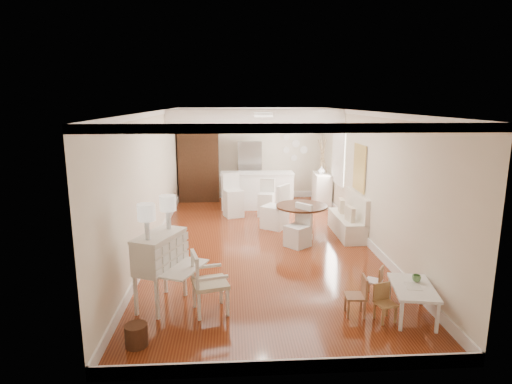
{
  "coord_description": "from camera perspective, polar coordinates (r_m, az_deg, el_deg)",
  "views": [
    {
      "loc": [
        -0.65,
        -8.74,
        3.03
      ],
      "look_at": [
        -0.1,
        0.3,
        1.07
      ],
      "focal_mm": 30.0,
      "sensor_mm": 36.0,
      "label": 1
    }
  ],
  "objects": [
    {
      "name": "pencil_cup",
      "position": [
        6.69,
        20.6,
        -10.72
      ],
      "size": [
        0.16,
        0.16,
        0.1
      ],
      "primitive_type": "imported",
      "rotation": [
        0.0,
        0.0,
        0.31
      ],
      "color": "#609758",
      "rests_on": "kids_table"
    },
    {
      "name": "banquette",
      "position": [
        9.93,
        12.06,
        -2.89
      ],
      "size": [
        0.52,
        1.6,
        0.98
      ],
      "primitive_type": "cube",
      "color": "silver",
      "rests_on": "ground"
    },
    {
      "name": "room",
      "position": [
        9.15,
        0.85,
        5.62
      ],
      "size": [
        9.0,
        9.04,
        2.82
      ],
      "color": "brown",
      "rests_on": "ground"
    },
    {
      "name": "gustavian_armchair",
      "position": [
        6.33,
        -6.14,
        -11.86
      ],
      "size": [
        0.64,
        0.64,
        0.91
      ],
      "primitive_type": "cube",
      "rotation": [
        0.0,
        0.0,
        1.82
      ],
      "color": "white",
      "rests_on": "ground"
    },
    {
      "name": "wicker_basket",
      "position": [
        5.84,
        -15.67,
        -17.92
      ],
      "size": [
        0.29,
        0.29,
        0.28
      ],
      "primitive_type": "cylinder",
      "rotation": [
        0.0,
        0.0,
        0.01
      ],
      "color": "#482716",
      "rests_on": "ground"
    },
    {
      "name": "slip_chair_far",
      "position": [
        10.25,
        2.5,
        -1.89
      ],
      "size": [
        0.73,
        0.72,
        1.07
      ],
      "primitive_type": "cube",
      "rotation": [
        0.0,
        0.0,
        -2.19
      ],
      "color": "white",
      "rests_on": "ground"
    },
    {
      "name": "kids_chair_c",
      "position": [
        6.39,
        16.89,
        -13.99
      ],
      "size": [
        0.31,
        0.31,
        0.53
      ],
      "primitive_type": "cube",
      "rotation": [
        0.0,
        0.0,
        0.26
      ],
      "color": "tan",
      "rests_on": "ground"
    },
    {
      "name": "kids_table",
      "position": [
        6.63,
        20.07,
        -13.54
      ],
      "size": [
        0.71,
        1.01,
        0.46
      ],
      "primitive_type": "cube",
      "rotation": [
        0.0,
        0.0,
        -0.18
      ],
      "color": "white",
      "rests_on": "ground"
    },
    {
      "name": "sideboard",
      "position": [
        12.59,
        8.74,
        0.34
      ],
      "size": [
        0.49,
        1.01,
        0.95
      ],
      "primitive_type": "cube",
      "rotation": [
        0.0,
        0.0,
        -0.05
      ],
      "color": "white",
      "rests_on": "ground"
    },
    {
      "name": "kids_chair_a",
      "position": [
        6.42,
        13.11,
        -13.3
      ],
      "size": [
        0.31,
        0.31,
        0.6
      ],
      "primitive_type": "cube",
      "rotation": [
        0.0,
        0.0,
        -1.65
      ],
      "color": "#996845",
      "rests_on": "ground"
    },
    {
      "name": "secretary_bureau",
      "position": [
        6.59,
        -12.6,
        -10.11
      ],
      "size": [
        1.16,
        1.17,
        1.12
      ],
      "primitive_type": "cube",
      "rotation": [
        0.0,
        0.0,
        -0.4
      ],
      "color": "white",
      "rests_on": "ground"
    },
    {
      "name": "pantry_cabinet",
      "position": [
        13.09,
        -7.63,
        3.83
      ],
      "size": [
        1.2,
        0.6,
        2.3
      ],
      "primitive_type": "cube",
      "color": "#381E11",
      "rests_on": "ground"
    },
    {
      "name": "slip_chair_near",
      "position": [
        9.01,
        5.59,
        -4.52
      ],
      "size": [
        0.61,
        0.61,
        0.89
      ],
      "primitive_type": "cube",
      "rotation": [
        0.0,
        0.0,
        -0.86
      ],
      "color": "silver",
      "rests_on": "ground"
    },
    {
      "name": "fridge",
      "position": [
        13.1,
        0.72,
        2.83
      ],
      "size": [
        0.75,
        0.65,
        1.8
      ],
      "primitive_type": "imported",
      "color": "silver",
      "rests_on": "ground"
    },
    {
      "name": "bar_stool_right",
      "position": [
        11.31,
        1.38,
        -0.78
      ],
      "size": [
        0.48,
        0.48,
        0.98
      ],
      "primitive_type": "cube",
      "rotation": [
        0.0,
        0.0,
        -0.27
      ],
      "color": "white",
      "rests_on": "ground"
    },
    {
      "name": "bar_stool_left",
      "position": [
        11.25,
        -3.04,
        -0.47
      ],
      "size": [
        0.57,
        0.57,
        1.13
      ],
      "primitive_type": "cube",
      "rotation": [
        0.0,
        0.0,
        0.3
      ],
      "color": "white",
      "rests_on": "ground"
    },
    {
      "name": "branch_vase",
      "position": [
        12.47,
        8.71,
        2.93
      ],
      "size": [
        0.24,
        0.24,
        0.21
      ],
      "primitive_type": "imported",
      "rotation": [
        0.0,
        0.0,
        -0.16
      ],
      "color": "silver",
      "rests_on": "sideboard"
    },
    {
      "name": "dining_table",
      "position": [
        9.52,
        6.06,
        -4.01
      ],
      "size": [
        1.23,
        1.23,
        0.77
      ],
      "primitive_type": "cylinder",
      "rotation": [
        0.0,
        0.0,
        0.09
      ],
      "color": "#402214",
      "rests_on": "ground"
    },
    {
      "name": "kids_chair_b",
      "position": [
        7.1,
        15.44,
        -11.3
      ],
      "size": [
        0.33,
        0.33,
        0.5
      ],
      "primitive_type": "cube",
      "rotation": [
        0.0,
        0.0,
        -2.13
      ],
      "color": "#AB7B4D",
      "rests_on": "ground"
    },
    {
      "name": "breakfast_counter",
      "position": [
        12.12,
        0.14,
        0.22
      ],
      "size": [
        2.05,
        0.65,
        1.03
      ],
      "primitive_type": "cube",
      "color": "white",
      "rests_on": "ground"
    }
  ]
}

